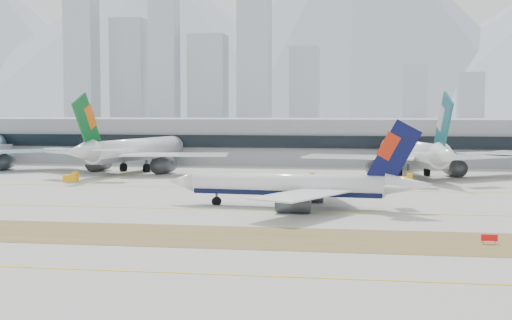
% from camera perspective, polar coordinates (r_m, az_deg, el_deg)
% --- Properties ---
extents(ground, '(3000.00, 3000.00, 0.00)m').
position_cam_1_polar(ground, '(135.54, -2.73, -3.69)').
color(ground, '#AAA69F').
rests_on(ground, ground).
extents(apron_markings, '(360.00, 122.22, 0.06)m').
position_cam_1_polar(apron_markings, '(84.19, -10.21, -8.56)').
color(apron_markings, brown).
rests_on(apron_markings, ground).
extents(taxiing_airliner, '(49.95, 43.23, 16.77)m').
position_cam_1_polar(taxiing_airliner, '(132.70, 3.26, -2.10)').
color(taxiing_airliner, white).
rests_on(taxiing_airliner, ground).
extents(widebody_eva, '(62.79, 62.50, 22.95)m').
position_cam_1_polar(widebody_eva, '(210.33, -9.83, 0.71)').
color(widebody_eva, white).
rests_on(widebody_eva, ground).
extents(widebody_cathay, '(62.31, 62.09, 22.84)m').
position_cam_1_polar(widebody_cathay, '(198.25, 12.57, 0.46)').
color(widebody_cathay, white).
rests_on(widebody_cathay, ground).
extents(terminal, '(280.00, 43.10, 15.00)m').
position_cam_1_polar(terminal, '(248.09, 2.60, 1.60)').
color(terminal, gray).
rests_on(terminal, ground).
extents(hold_sign_right, '(2.20, 0.15, 1.35)m').
position_cam_1_polar(hold_sign_right, '(102.42, 18.17, -5.94)').
color(hold_sign_right, red).
rests_on(hold_sign_right, ground).
extents(gse_b, '(3.55, 2.00, 2.60)m').
position_cam_1_polar(gse_b, '(185.26, -14.56, -1.39)').
color(gse_b, '#FEA60D').
rests_on(gse_b, ground).
extents(gse_extra, '(3.55, 2.00, 2.60)m').
position_cam_1_polar(gse_extra, '(178.47, 11.86, -1.55)').
color(gse_extra, '#FEA60D').
rests_on(gse_extra, ground).
extents(gse_c, '(3.55, 2.00, 2.60)m').
position_cam_1_polar(gse_c, '(177.98, 4.16, -1.49)').
color(gse_c, '#FEA60D').
rests_on(gse_c, ground).
extents(city_skyline, '(342.00, 49.80, 140.00)m').
position_cam_1_polar(city_skyline, '(600.88, -4.04, 7.11)').
color(city_skyline, '#A2AAB8').
rests_on(city_skyline, ground).
extents(mountain_ridge, '(2830.00, 1120.00, 470.00)m').
position_cam_1_polar(mountain_ridge, '(1544.35, 9.18, 10.15)').
color(mountain_ridge, '#9EA8B7').
rests_on(mountain_ridge, ground).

